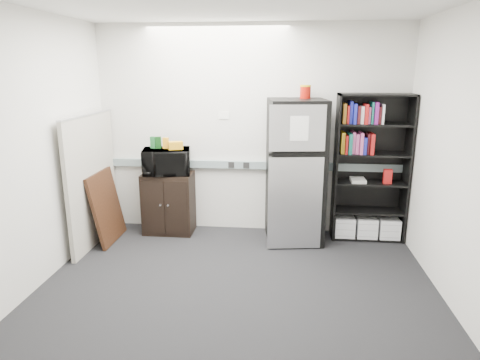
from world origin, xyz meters
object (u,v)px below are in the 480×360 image
at_px(cabinet, 169,203).
at_px(refrigerator, 295,172).
at_px(microwave, 167,161).
at_px(bookshelf, 371,169).
at_px(cubicle_partition, 92,180).

distance_m(cabinet, refrigerator, 1.73).
bearing_deg(microwave, bookshelf, -9.36).
relative_size(bookshelf, refrigerator, 1.04).
height_order(cabinet, microwave, microwave).
relative_size(microwave, refrigerator, 0.33).
distance_m(microwave, refrigerator, 1.66).
distance_m(bookshelf, cubicle_partition, 3.46).
distance_m(cubicle_partition, microwave, 0.94).
relative_size(cubicle_partition, cabinet, 2.00).
bearing_deg(cabinet, bookshelf, 1.42).
distance_m(cabinet, microwave, 0.57).
bearing_deg(refrigerator, microwave, 169.93).
bearing_deg(microwave, refrigerator, -13.35).
bearing_deg(cubicle_partition, bookshelf, 8.06).
distance_m(cubicle_partition, cabinet, 1.02).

